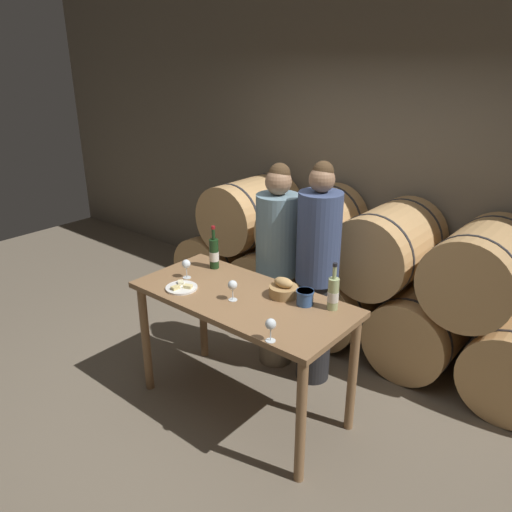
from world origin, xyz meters
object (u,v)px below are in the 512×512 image
Objects in this scene: wine_glass_left at (233,286)px; wine_glass_center at (271,325)px; person_left at (277,267)px; wine_glass_far_left at (186,265)px; tasting_table at (243,313)px; wine_bottle_white at (333,293)px; bread_basket at (283,289)px; person_right at (317,275)px; wine_bottle_red at (214,253)px; blue_crock at (305,297)px; cheese_plate at (182,287)px.

wine_glass_left is 1.00× the size of wine_glass_center.
wine_glass_far_left is (-0.31, -0.69, 0.16)m from person_left.
tasting_table is 0.57m from wine_glass_far_left.
wine_bottle_white is 0.57m from wine_glass_center.
tasting_table is at bearing 83.73° from wine_glass_left.
wine_glass_left is 0.57m from wine_glass_center.
wine_glass_left is (-0.23, -0.27, 0.05)m from bread_basket.
wine_bottle_white reaches higher than wine_glass_far_left.
wine_glass_center is at bearing -33.13° from tasting_table.
person_right is at bearing -0.01° from person_left.
wine_bottle_red is 0.27m from wine_glass_far_left.
wine_bottle_white is at bearing 20.30° from blue_crock.
wine_glass_left is at bearing -147.76° from blue_crock.
wine_glass_far_left is (-0.03, -0.26, -0.01)m from wine_bottle_red.
person_right is at bearing 114.34° from blue_crock.
wine_glass_center is (0.51, -0.33, 0.24)m from tasting_table.
wine_glass_far_left is at bearing -135.29° from person_right.
wine_bottle_white is (0.39, -0.42, 0.13)m from person_right.
wine_glass_far_left is 1.00× the size of wine_glass_center.
wine_bottle_white is (0.77, -0.42, 0.16)m from person_left.
person_right is 0.58m from wine_bottle_white.
cheese_plate is (-0.80, -0.36, -0.05)m from blue_crock.
wine_glass_far_left reaches higher than blue_crock.
wine_bottle_white is at bearing 83.31° from wine_glass_center.
cheese_plate is (0.08, -0.42, -0.11)m from wine_bottle_red.
bread_basket is at bearing 119.64° from wine_glass_center.
wine_glass_center is at bearing -60.36° from bread_basket.
wine_glass_left is (-0.58, -0.32, -0.01)m from wine_bottle_white.
person_left is 0.87m from cheese_plate.
wine_glass_far_left is at bearing -95.77° from wine_bottle_red.
bread_basket is at bearing -3.90° from wine_bottle_red.
wine_bottle_red is 2.85× the size of blue_crock.
cheese_plate is at bearing 171.21° from wine_glass_center.
blue_crock is at bearing -65.66° from person_right.
wine_bottle_white is 0.19m from blue_crock.
wine_glass_far_left is at bearing 125.54° from cheese_plate.
wine_glass_center is at bearing -29.32° from wine_bottle_red.
wine_glass_far_left reaches higher than bread_basket.
wine_bottle_red is 2.35× the size of wine_glass_left.
wine_glass_center reaches higher than tasting_table.
person_right is 12.30× the size of wine_glass_far_left.
person_right is 12.30× the size of wine_glass_center.
wine_glass_far_left and wine_glass_left have the same top height.
blue_crock is 0.94m from wine_glass_far_left.
tasting_table is at bearing -140.20° from bread_basket.
wine_bottle_white is (1.06, 0.01, -0.01)m from wine_bottle_red.
wine_glass_far_left is 1.00× the size of wine_glass_left.
wine_bottle_red is 1.05× the size of wine_bottle_white.
cheese_plate is (-0.59, -0.84, 0.03)m from person_right.
wine_bottle_red is 1.14m from wine_glass_center.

